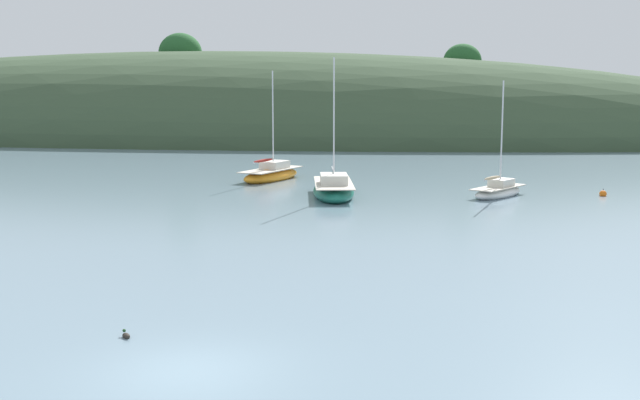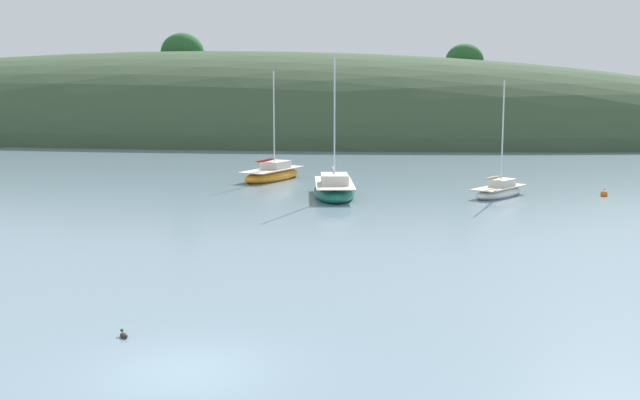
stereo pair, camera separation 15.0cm
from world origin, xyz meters
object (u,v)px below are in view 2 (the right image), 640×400
Objects in this scene: sailboat_blue_center at (334,190)px; mooring_buoy_channel at (604,194)px; sailboat_cream_ketch at (272,174)px; duck_lone_left at (124,335)px; sailboat_navy_dinghy at (499,191)px.

mooring_buoy_channel is (16.16, 2.90, -0.30)m from sailboat_blue_center.
sailboat_cream_ketch is 14.64× the size of mooring_buoy_channel.
mooring_buoy_channel is at bearing 59.35° from duck_lone_left.
sailboat_blue_center is at bearing -54.55° from sailboat_cream_ketch.
sailboat_navy_dinghy is 16.55m from sailboat_cream_ketch.
duck_lone_left is at bearing -111.78° from sailboat_navy_dinghy.
sailboat_blue_center is (5.55, -7.79, 0.03)m from sailboat_cream_ketch.
mooring_buoy_channel is 1.45× the size of duck_lone_left.
sailboat_blue_center is at bearing -170.04° from sailboat_navy_dinghy.
sailboat_blue_center reaches higher than mooring_buoy_channel.
sailboat_cream_ketch is 35.39m from duck_lone_left.
sailboat_cream_ketch reaches higher than sailboat_navy_dinghy.
mooring_buoy_channel is (6.31, 1.17, -0.21)m from sailboat_navy_dinghy.
duck_lone_left is at bearing -83.90° from sailboat_cream_ketch.
sailboat_navy_dinghy reaches higher than mooring_buoy_channel.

